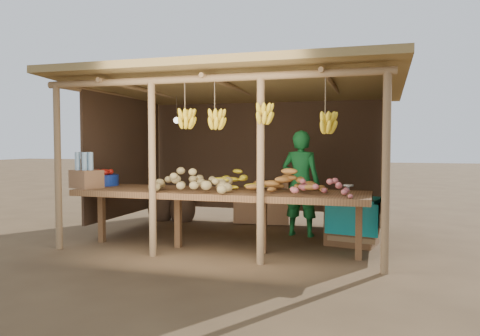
# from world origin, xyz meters

# --- Properties ---
(ground) EXTENTS (60.00, 60.00, 0.00)m
(ground) POSITION_xyz_m (0.00, 0.00, 0.00)
(ground) COLOR brown
(ground) RESTS_ON ground
(stall_structure) EXTENTS (4.70, 3.50, 2.43)m
(stall_structure) POSITION_xyz_m (0.07, 0.01, 1.92)
(stall_structure) COLOR #95724C
(stall_structure) RESTS_ON ground
(counter) EXTENTS (3.90, 1.05, 0.80)m
(counter) POSITION_xyz_m (0.00, -0.95, 0.74)
(counter) COLOR brown
(counter) RESTS_ON ground
(potato_heap) EXTENTS (1.30, 1.01, 0.37)m
(potato_heap) POSITION_xyz_m (-0.30, -1.15, 0.99)
(potato_heap) COLOR #97824E
(potato_heap) RESTS_ON counter
(sweet_potato_heap) EXTENTS (1.09, 0.85, 0.36)m
(sweet_potato_heap) POSITION_xyz_m (0.89, -0.89, 0.98)
(sweet_potato_heap) COLOR #A3682A
(sweet_potato_heap) RESTS_ON counter
(onion_heap) EXTENTS (0.75, 0.47, 0.35)m
(onion_heap) POSITION_xyz_m (1.35, -1.24, 0.98)
(onion_heap) COLOR #B15656
(onion_heap) RESTS_ON counter
(banana_pile) EXTENTS (0.75, 0.59, 0.35)m
(banana_pile) POSITION_xyz_m (0.21, -0.80, 0.98)
(banana_pile) COLOR yellow
(banana_pile) RESTS_ON counter
(tomato_basin) EXTENTS (0.46, 0.46, 0.24)m
(tomato_basin) POSITION_xyz_m (-1.90, -0.75, 0.90)
(tomato_basin) COLOR navy
(tomato_basin) RESTS_ON counter
(bottle_box) EXTENTS (0.49, 0.44, 0.50)m
(bottle_box) POSITION_xyz_m (-1.90, -1.16, 0.99)
(bottle_box) COLOR #8B5F3E
(bottle_box) RESTS_ON counter
(vendor) EXTENTS (0.63, 0.44, 1.62)m
(vendor) POSITION_xyz_m (0.88, 0.33, 0.81)
(vendor) COLOR #186F2E
(vendor) RESTS_ON ground
(tarp_crate) EXTENTS (0.83, 0.76, 0.86)m
(tarp_crate) POSITION_xyz_m (1.67, -0.08, 0.35)
(tarp_crate) COLOR brown
(tarp_crate) RESTS_ON ground
(carton_stack) EXTENTS (1.04, 0.45, 0.74)m
(carton_stack) POSITION_xyz_m (0.12, 1.20, 0.33)
(carton_stack) COLOR #8B5F3E
(carton_stack) RESTS_ON ground
(burlap_sacks) EXTENTS (0.91, 0.48, 0.65)m
(burlap_sacks) POSITION_xyz_m (-1.63, 1.04, 0.28)
(burlap_sacks) COLOR #463120
(burlap_sacks) RESTS_ON ground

